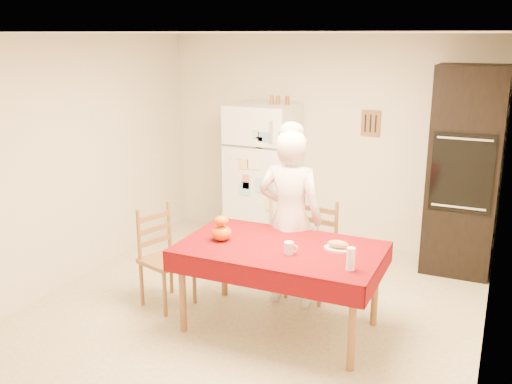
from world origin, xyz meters
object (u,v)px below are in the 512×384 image
Objects in this scene: dining_table at (280,254)px; coffee_mug at (289,248)px; seated_woman at (290,219)px; pumpkin_lower at (222,233)px; wine_glass at (351,259)px; chair_far at (314,245)px; chair_left at (162,253)px; bread_plate at (338,249)px; refrigerator at (263,175)px; oven_cabinet at (464,171)px.

coffee_mug is at bearing -45.67° from dining_table.
seated_woman is (-0.10, 0.50, 0.15)m from dining_table.
coffee_mug is 0.65m from pumpkin_lower.
wine_glass is at bearing 133.45° from seated_woman.
chair_far is 1.07m from pumpkin_lower.
seated_woman reaches higher than chair_left.
dining_table is 7.08× the size of bread_plate.
refrigerator is at bearing 118.55° from coffee_mug.
chair_left is 1.91m from wine_glass.
chair_far is at bearing 121.35° from wine_glass.
oven_cabinet is 12.57× the size of pumpkin_lower.
bread_plate is at bearing 14.41° from dining_table.
dining_table is at bearing -165.59° from bread_plate.
oven_cabinet is 2.40m from dining_table.
chair_far is at bearing -40.38° from chair_left.
wine_glass is (0.62, -1.02, 0.34)m from chair_far.
chair_left is at bearing -95.59° from refrigerator.
chair_left reaches higher than pumpkin_lower.
wine_glass reaches higher than coffee_mug.
refrigerator reaches higher than coffee_mug.
refrigerator is 1.79× the size of chair_far.
chair_left reaches higher than coffee_mug.
seated_woman reaches higher than chair_far.
seated_woman is 0.69m from bread_plate.
refrigerator is 9.66× the size of wine_glass.
refrigerator reaches higher than chair_left.
dining_table is 1.79× the size of chair_left.
oven_cabinet is 1.30× the size of seated_woman.
oven_cabinet is at bearing 48.95° from pumpkin_lower.
dining_table is 1.21m from chair_left.
chair_far is 1.00× the size of chair_left.
oven_cabinet reaches higher than pumpkin_lower.
chair_far is at bearing 95.12° from coffee_mug.
chair_left is at bearing 173.47° from pumpkin_lower.
pumpkin_lower is 0.73× the size of bread_plate.
chair_far is 5.43× the size of pumpkin_lower.
wine_glass is (1.19, -0.17, 0.02)m from pumpkin_lower.
chair_left is 0.75m from pumpkin_lower.
pumpkin_lower is (0.48, -2.02, -0.02)m from refrigerator.
chair_left is (-1.24, -0.77, 0.00)m from chair_far.
refrigerator reaches higher than wine_glass.
seated_woman is at bearing -48.02° from chair_left.
wine_glass reaches higher than pumpkin_lower.
pumpkin_lower is at bearing 174.63° from coffee_mug.
refrigerator is 1.61m from chair_far.
wine_glass is (1.86, -0.25, 0.34)m from chair_left.
chair_far is 1.25m from wine_glass.
seated_woman is at bearing 136.05° from wine_glass.
chair_left is at bearing 172.31° from wine_glass.
bread_plate is at bearing -68.58° from chair_left.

